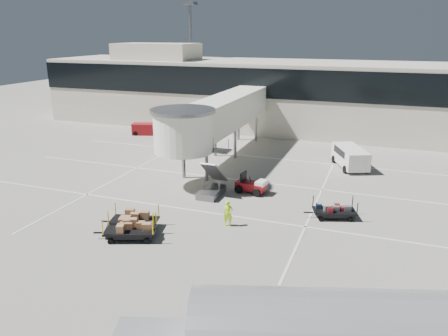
% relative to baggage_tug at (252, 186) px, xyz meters
% --- Properties ---
extents(ground, '(140.00, 140.00, 0.00)m').
position_rel_baggage_tug_xyz_m(ground, '(-1.19, -6.61, -0.54)').
color(ground, '#A49F92').
rests_on(ground, ground).
extents(lane_markings, '(40.00, 30.00, 0.02)m').
position_rel_baggage_tug_xyz_m(lane_markings, '(-1.85, 2.72, -0.53)').
color(lane_markings, silver).
rests_on(lane_markings, ground).
extents(terminal, '(64.00, 12.11, 15.20)m').
position_rel_baggage_tug_xyz_m(terminal, '(-1.54, 23.33, 3.57)').
color(terminal, beige).
rests_on(terminal, ground).
extents(jet_bridge, '(5.70, 20.40, 6.03)m').
position_rel_baggage_tug_xyz_m(jet_bridge, '(-5.16, 5.65, 3.75)').
color(jet_bridge, white).
rests_on(jet_bridge, ground).
extents(baggage_tug, '(2.39, 1.73, 1.47)m').
position_rel_baggage_tug_xyz_m(baggage_tug, '(0.00, 0.00, 0.00)').
color(baggage_tug, maroon).
rests_on(baggage_tug, ground).
extents(suitcase_cart, '(3.32, 2.11, 1.28)m').
position_rel_baggage_tug_xyz_m(suitcase_cart, '(6.31, -2.62, -0.06)').
color(suitcase_cart, black).
rests_on(suitcase_cart, ground).
extents(box_cart_near, '(3.62, 2.38, 1.40)m').
position_rel_baggage_tug_xyz_m(box_cart_near, '(-4.33, -9.65, 0.04)').
color(box_cart_near, black).
rests_on(box_cart_near, ground).
extents(box_cart_far, '(3.57, 2.08, 1.37)m').
position_rel_baggage_tug_xyz_m(box_cart_far, '(-4.84, -8.43, -0.01)').
color(box_cart_far, black).
rests_on(box_cart_far, ground).
extents(ground_worker, '(0.70, 0.58, 1.64)m').
position_rel_baggage_tug_xyz_m(ground_worker, '(0.31, -6.09, 0.28)').
color(ground_worker, '#A9DF17').
rests_on(ground_worker, ground).
extents(minivan, '(3.63, 5.02, 1.77)m').
position_rel_baggage_tug_xyz_m(minivan, '(6.19, 9.07, 0.53)').
color(minivan, white).
rests_on(minivan, ground).
extents(belt_loader, '(3.78, 2.34, 1.71)m').
position_rel_baggage_tug_xyz_m(belt_loader, '(-16.86, 14.08, 0.12)').
color(belt_loader, maroon).
rests_on(belt_loader, ground).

